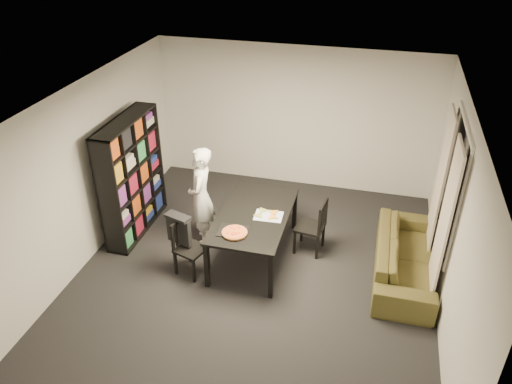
% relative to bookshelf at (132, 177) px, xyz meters
% --- Properties ---
extents(room, '(5.01, 5.51, 2.61)m').
position_rel_bookshelf_xyz_m(room, '(2.16, -0.60, 0.35)').
color(room, black).
rests_on(room, ground).
extents(window_pane, '(0.02, 1.40, 1.60)m').
position_rel_bookshelf_xyz_m(window_pane, '(4.64, -0.00, 0.55)').
color(window_pane, black).
rests_on(window_pane, room).
extents(window_frame, '(0.03, 1.52, 1.72)m').
position_rel_bookshelf_xyz_m(window_frame, '(4.64, -0.00, 0.55)').
color(window_frame, white).
rests_on(window_frame, room).
extents(curtain_left, '(0.03, 0.70, 2.25)m').
position_rel_bookshelf_xyz_m(curtain_left, '(4.56, -0.52, 0.20)').
color(curtain_left, beige).
rests_on(curtain_left, room).
extents(curtain_right, '(0.03, 0.70, 2.25)m').
position_rel_bookshelf_xyz_m(curtain_right, '(4.56, 0.52, 0.20)').
color(curtain_right, beige).
rests_on(curtain_right, room).
extents(bookshelf, '(0.35, 1.50, 1.90)m').
position_rel_bookshelf_xyz_m(bookshelf, '(0.00, 0.00, 0.00)').
color(bookshelf, black).
rests_on(bookshelf, room).
extents(dining_table, '(1.00, 1.80, 0.75)m').
position_rel_bookshelf_xyz_m(dining_table, '(2.03, -0.22, -0.27)').
color(dining_table, black).
rests_on(dining_table, room).
extents(chair_left, '(0.49, 0.49, 0.84)m').
position_rel_bookshelf_xyz_m(chair_left, '(1.18, -0.81, -0.47)').
color(chair_left, black).
rests_on(chair_left, room).
extents(chair_right, '(0.46, 0.46, 0.88)m').
position_rel_bookshelf_xyz_m(chair_right, '(2.89, 0.10, -0.45)').
color(chair_right, black).
rests_on(chair_right, room).
extents(draped_jacket, '(0.40, 0.27, 0.46)m').
position_rel_bookshelf_xyz_m(draped_jacket, '(1.08, -0.77, -0.26)').
color(draped_jacket, black).
rests_on(draped_jacket, chair_left).
extents(person, '(0.49, 0.65, 1.60)m').
position_rel_bookshelf_xyz_m(person, '(1.15, -0.06, -0.15)').
color(person, silver).
rests_on(person, room).
extents(baking_tray, '(0.42, 0.35, 0.01)m').
position_rel_bookshelf_xyz_m(baking_tray, '(1.86, -0.74, -0.19)').
color(baking_tray, black).
rests_on(baking_tray, dining_table).
extents(pepperoni_pizza, '(0.35, 0.35, 0.03)m').
position_rel_bookshelf_xyz_m(pepperoni_pizza, '(1.90, -0.79, -0.17)').
color(pepperoni_pizza, '#A45F2F').
rests_on(pepperoni_pizza, dining_table).
extents(kitchen_towel, '(0.41, 0.32, 0.01)m').
position_rel_bookshelf_xyz_m(kitchen_towel, '(2.25, -0.25, -0.19)').
color(kitchen_towel, white).
rests_on(kitchen_towel, dining_table).
extents(pizza_slices, '(0.40, 0.34, 0.01)m').
position_rel_bookshelf_xyz_m(pizza_slices, '(2.21, -0.21, -0.18)').
color(pizza_slices, '#D18841').
rests_on(pizza_slices, dining_table).
extents(sofa, '(0.80, 2.05, 0.60)m').
position_rel_bookshelf_xyz_m(sofa, '(4.21, -0.12, -0.65)').
color(sofa, '#44391B').
rests_on(sofa, room).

